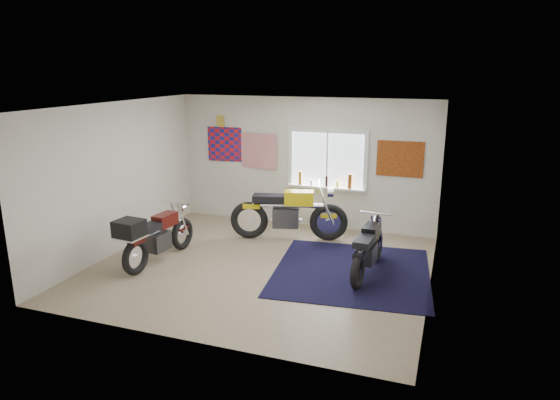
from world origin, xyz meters
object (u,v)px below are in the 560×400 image
(navy_rug, at_px, (352,271))
(maroon_tourer, at_px, (154,236))
(yellow_triumph, at_px, (288,214))
(black_chrome_bike, at_px, (368,250))

(navy_rug, bearing_deg, maroon_tourer, -166.72)
(navy_rug, xyz_separation_m, maroon_tourer, (-3.26, -0.77, 0.49))
(navy_rug, height_order, maroon_tourer, maroon_tourer)
(yellow_triumph, distance_m, black_chrome_bike, 2.13)
(maroon_tourer, bearing_deg, black_chrome_bike, -72.15)
(black_chrome_bike, bearing_deg, yellow_triumph, 60.43)
(navy_rug, bearing_deg, yellow_triumph, 141.58)
(black_chrome_bike, relative_size, maroon_tourer, 0.96)
(maroon_tourer, bearing_deg, yellow_triumph, -36.38)
(black_chrome_bike, height_order, maroon_tourer, maroon_tourer)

